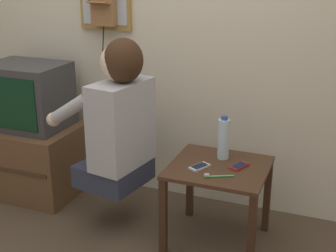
% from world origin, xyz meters
% --- Properties ---
extents(wall_back, '(6.80, 0.05, 2.55)m').
position_xyz_m(wall_back, '(0.00, 1.08, 1.27)').
color(wall_back, beige).
rests_on(wall_back, ground_plane).
extents(side_table, '(0.55, 0.52, 0.50)m').
position_xyz_m(side_table, '(0.50, 0.56, 0.41)').
color(side_table, '#422819').
rests_on(side_table, ground_plane).
extents(person, '(0.60, 0.50, 0.91)m').
position_xyz_m(person, '(-0.12, 0.51, 0.73)').
color(person, '#2D3347').
rests_on(person, ground_plane).
extents(tv_stand, '(0.68, 0.53, 0.50)m').
position_xyz_m(tv_stand, '(-0.94, 0.71, 0.25)').
color(tv_stand, brown).
rests_on(tv_stand, ground_plane).
extents(television, '(0.54, 0.42, 0.45)m').
position_xyz_m(television, '(-0.94, 0.73, 0.73)').
color(television, '#38383A').
rests_on(television, tv_stand).
extents(cell_phone_held, '(0.11, 0.14, 0.01)m').
position_xyz_m(cell_phone_held, '(0.40, 0.49, 0.51)').
color(cell_phone_held, silver).
rests_on(cell_phone_held, side_table).
extents(cell_phone_spare, '(0.10, 0.14, 0.01)m').
position_xyz_m(cell_phone_spare, '(0.61, 0.58, 0.51)').
color(cell_phone_spare, maroon).
rests_on(cell_phone_spare, side_table).
extents(water_bottle, '(0.07, 0.07, 0.26)m').
position_xyz_m(water_bottle, '(0.49, 0.67, 0.63)').
color(water_bottle, silver).
rests_on(water_bottle, side_table).
extents(toothbrush, '(0.15, 0.08, 0.02)m').
position_xyz_m(toothbrush, '(0.53, 0.41, 0.51)').
color(toothbrush, '#4CBF66').
rests_on(toothbrush, side_table).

